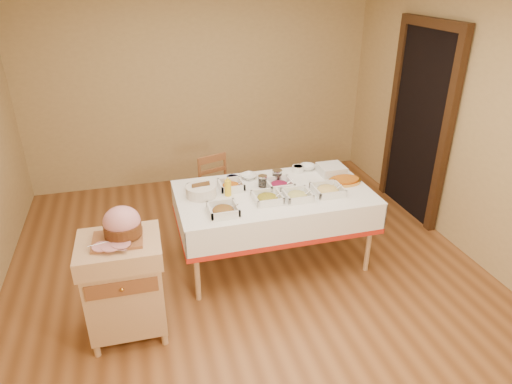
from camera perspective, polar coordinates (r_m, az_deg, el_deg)
room_shell at (r=3.74m, az=-0.64°, el=5.01°), size 5.00×5.00×5.00m
doorway at (r=5.50m, az=19.77°, el=8.37°), size 0.09×1.10×2.20m
dining_table at (r=4.37m, az=2.19°, el=-1.85°), size 1.82×1.02×0.76m
butcher_cart at (r=3.70m, az=-16.14°, el=-10.80°), size 0.62×0.52×0.86m
dining_chair at (r=5.04m, az=-4.69°, el=-0.08°), size 0.46×0.45×0.83m
ham_on_board at (r=3.46m, az=-16.48°, el=-4.05°), size 0.38×0.36×0.25m
serving_dish_a at (r=3.90m, az=-4.11°, el=-2.24°), size 0.26×0.25×0.11m
serving_dish_b at (r=4.11m, az=1.44°, el=-0.72°), size 0.25×0.25×0.10m
serving_dish_c at (r=4.17m, az=5.19°, el=-0.40°), size 0.24×0.24×0.10m
serving_dish_d at (r=4.30m, az=8.96°, el=0.27°), size 0.27×0.27×0.10m
serving_dish_e at (r=4.34m, az=-3.13°, el=0.82°), size 0.24×0.23×0.11m
serving_dish_f at (r=4.35m, az=2.96°, el=0.93°), size 0.25×0.24×0.12m
small_bowl_left at (r=4.38m, az=-8.13°, el=0.73°), size 0.11×0.11×0.05m
small_bowl_mid at (r=4.50m, az=-2.94°, el=1.69°), size 0.12×0.12×0.05m
small_bowl_right at (r=4.73m, az=5.28°, el=2.95°), size 0.12×0.12×0.06m
bowl_white_imported at (r=4.56m, az=-0.93°, el=1.98°), size 0.22×0.22×0.04m
bowl_small_imported at (r=4.80m, az=6.43°, el=3.12°), size 0.17×0.17×0.05m
preserve_jar_left at (r=4.37m, az=0.83°, el=1.30°), size 0.09×0.09×0.11m
preserve_jar_right at (r=4.47m, az=2.66°, el=1.92°), size 0.10×0.10×0.13m
mustard_bottle at (r=4.19m, az=-3.54°, el=0.61°), size 0.06×0.06×0.19m
bread_basket at (r=4.22m, az=-6.88°, el=0.14°), size 0.28×0.28×0.12m
plate_stack at (r=4.72m, az=9.39°, el=2.79°), size 0.25×0.25×0.09m
brass_platter at (r=4.55m, az=11.04°, el=1.41°), size 0.33×0.24×0.04m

